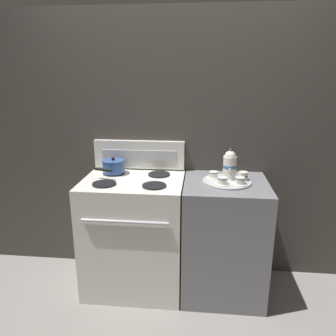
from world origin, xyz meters
The scene contains 12 objects.
ground_plane centered at (0.00, 0.00, 0.00)m, with size 6.00×6.00×0.00m, color gray.
wall_back centered at (0.00, 0.33, 1.10)m, with size 6.00×0.05×2.20m.
stove centered at (-0.32, 0.00, 0.46)m, with size 0.77×0.63×0.93m.
control_panel centered at (-0.32, 0.28, 1.05)m, with size 0.76×0.05×0.23m.
side_counter centered at (0.39, 0.00, 0.46)m, with size 0.63×0.60×0.92m.
saucepan centered at (-0.50, 0.13, 0.98)m, with size 0.20×0.27×0.13m.
serving_tray centered at (0.39, 0.01, 0.93)m, with size 0.36×0.36×0.01m.
teapot centered at (0.41, 0.07, 1.04)m, with size 0.10×0.16×0.23m.
teacup_left centered at (0.35, -0.08, 0.96)m, with size 0.11×0.11×0.05m.
teacup_right centered at (0.48, -0.07, 0.96)m, with size 0.11×0.11×0.05m.
teacup_front centered at (0.29, 0.06, 0.96)m, with size 0.11×0.11×0.05m.
creamer_jug centered at (0.51, 0.03, 0.97)m, with size 0.07×0.07×0.06m.
Camera 1 is at (0.19, -2.34, 1.71)m, focal length 35.00 mm.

